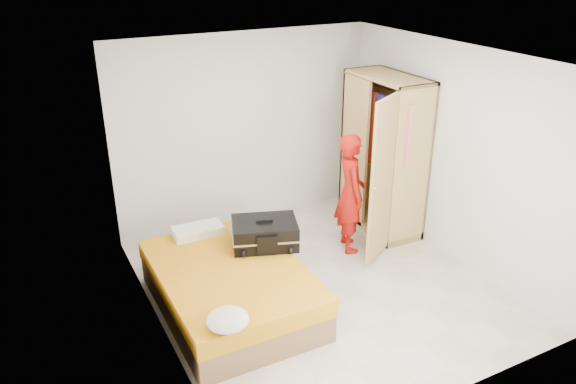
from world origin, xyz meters
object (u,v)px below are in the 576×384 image
suitcase (265,233)px  round_cushion (228,320)px  bed (231,288)px  wardrobe (383,160)px  person (351,193)px

suitcase → round_cushion: (-0.92, -1.18, -0.07)m
bed → wardrobe: 2.73m
round_cushion → bed: bearing=67.0°
wardrobe → suitcase: (-1.96, -0.50, -0.36)m
suitcase → round_cushion: 1.50m
bed → person: 1.98m
wardrobe → suitcase: wardrobe is taller
person → wardrobe: bearing=-52.4°
wardrobe → person: size_ratio=1.37×
bed → round_cushion: round_cushion is taller
bed → wardrobe: size_ratio=0.96×
person → suitcase: 1.33m
bed → wardrobe: bearing=17.3°
wardrobe → person: 0.75m
bed → person: bearing=16.2°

